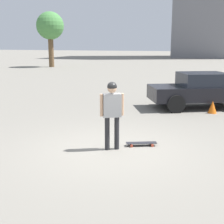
{
  "coord_description": "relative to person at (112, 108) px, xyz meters",
  "views": [
    {
      "loc": [
        -7.13,
        -2.65,
        2.64
      ],
      "look_at": [
        0.0,
        0.0,
        0.98
      ],
      "focal_mm": 50.0,
      "sensor_mm": 36.0,
      "label": 1
    }
  ],
  "objects": [
    {
      "name": "skateboard",
      "position": [
        0.53,
        -0.64,
        -1.02
      ],
      "size": [
        0.51,
        0.81,
        0.09
      ],
      "rotation": [
        0.0,
        0.0,
        2.0
      ],
      "color": "#232328",
      "rests_on": "ground_plane"
    },
    {
      "name": "traffic_cone",
      "position": [
        5.36,
        -2.18,
        -0.85
      ],
      "size": [
        0.34,
        0.34,
        0.48
      ],
      "color": "orange",
      "rests_on": "ground_plane"
    },
    {
      "name": "ground_plane",
      "position": [
        0.0,
        0.0,
        -1.09
      ],
      "size": [
        220.0,
        220.0,
        0.0
      ],
      "primitive_type": "plane",
      "color": "gray"
    },
    {
      "name": "tree_distant",
      "position": [
        24.8,
        16.75,
        3.47
      ],
      "size": [
        3.12,
        3.12,
        6.23
      ],
      "color": "brown",
      "rests_on": "ground_plane"
    },
    {
      "name": "car_parked_near",
      "position": [
        6.27,
        -1.6,
        -0.32
      ],
      "size": [
        3.42,
        4.46,
        1.47
      ],
      "rotation": [
        0.0,
        0.0,
        2.04
      ],
      "color": "black",
      "rests_on": "ground_plane"
    },
    {
      "name": "person",
      "position": [
        0.0,
        0.0,
        0.0
      ],
      "size": [
        0.41,
        0.53,
        1.74
      ],
      "rotation": [
        0.0,
        0.0,
        -1.02
      ],
      "color": "#262628",
      "rests_on": "ground_plane"
    }
  ]
}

